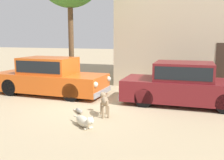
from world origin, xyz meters
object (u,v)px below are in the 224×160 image
at_px(stray_dog_spotted, 84,121).
at_px(stray_cat, 79,111).
at_px(parked_sedan_second, 184,84).
at_px(stray_dog_tan, 105,101).
at_px(parked_sedan_nearest, 49,76).

relative_size(stray_dog_spotted, stray_cat, 1.55).
distance_m(stray_dog_spotted, stray_cat, 1.32).
distance_m(parked_sedan_second, stray_dog_spotted, 4.04).
distance_m(stray_dog_spotted, stray_dog_tan, 1.15).
bearing_deg(parked_sedan_second, stray_cat, -145.83).
height_order(stray_dog_tan, stray_cat, stray_dog_tan).
height_order(parked_sedan_second, stray_dog_spotted, parked_sedan_second).
relative_size(parked_sedan_second, stray_dog_spotted, 5.01).
relative_size(stray_dog_tan, stray_cat, 1.55).
xyz_separation_m(parked_sedan_second, stray_dog_spotted, (-2.33, -3.25, -0.57)).
xyz_separation_m(parked_sedan_nearest, stray_cat, (2.30, -2.03, -0.67)).
relative_size(parked_sedan_second, stray_cat, 7.77).
relative_size(parked_sedan_second, stray_dog_tan, 5.01).
bearing_deg(parked_sedan_second, stray_dog_tan, -136.29).
bearing_deg(stray_dog_spotted, parked_sedan_second, 91.14).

